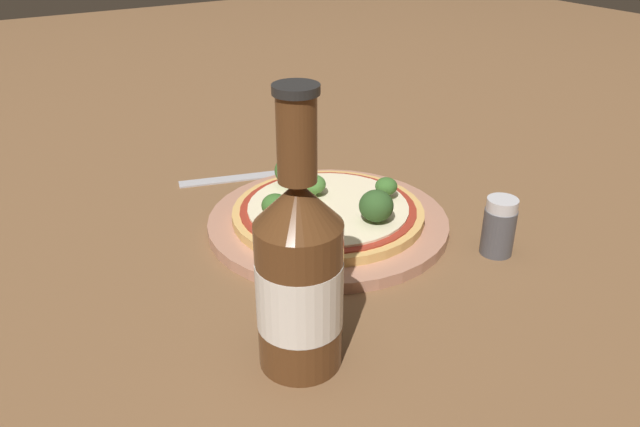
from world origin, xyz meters
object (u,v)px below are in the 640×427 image
object	(u,v)px
pizza	(329,211)
pepper_shaker	(499,227)
fork	(247,176)
beer_bottle	(299,274)

from	to	relation	value
pizza	pepper_shaker	bearing A→B (deg)	40.10
pizza	fork	xyz separation A→B (m)	(-0.16, -0.02, -0.02)
pepper_shaker	pizza	bearing A→B (deg)	-139.90
pizza	beer_bottle	world-z (taller)	beer_bottle
pepper_shaker	beer_bottle	bearing A→B (deg)	-81.64
pizza	pepper_shaker	distance (m)	0.18
pizza	fork	world-z (taller)	pizza
beer_bottle	pepper_shaker	distance (m)	0.26
beer_bottle	fork	bearing A→B (deg)	161.13
pizza	pepper_shaker	xyz separation A→B (m)	(0.14, 0.11, 0.01)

